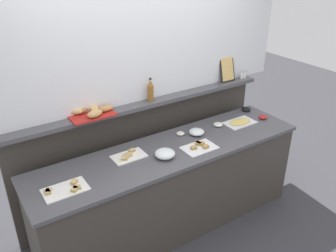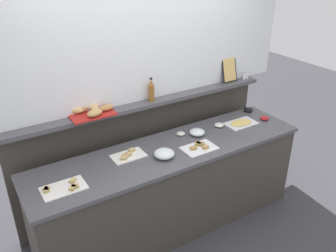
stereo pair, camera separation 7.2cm
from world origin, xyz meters
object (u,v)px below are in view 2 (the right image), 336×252
at_px(glass_bowl_large, 164,154).
at_px(salt_shaker, 244,76).
at_px(condiment_bowl_red, 248,110).
at_px(vinegar_bottle_amber, 151,91).
at_px(bread_basket, 91,111).
at_px(sandwich_platter_front, 128,155).
at_px(condiment_bowl_dark, 264,118).
at_px(sandwich_platter_side, 63,188).
at_px(framed_picture, 229,69).
at_px(pepper_shaker, 247,75).
at_px(cold_cuts_platter, 241,123).
at_px(glass_bowl_medium, 197,132).
at_px(sandwich_platter_rear, 199,147).
at_px(condiment_bowl_teal, 181,134).
at_px(condiment_bowl_cream, 219,125).

distance_m(glass_bowl_large, salt_shaker, 1.53).
bearing_deg(glass_bowl_large, condiment_bowl_red, 14.55).
xyz_separation_m(vinegar_bottle_amber, bread_basket, (-0.63, 0.01, -0.07)).
distance_m(sandwich_platter_front, condiment_bowl_dark, 1.61).
bearing_deg(bread_basket, glass_bowl_large, -50.51).
xyz_separation_m(sandwich_platter_front, salt_shaker, (1.67, 0.35, 0.35)).
bearing_deg(sandwich_platter_side, condiment_bowl_red, 8.47).
bearing_deg(salt_shaker, framed_picture, 169.30).
bearing_deg(sandwich_platter_front, pepper_shaker, 11.47).
height_order(sandwich_platter_side, cold_cuts_platter, sandwich_platter_side).
bearing_deg(framed_picture, vinegar_bottle_amber, -178.08).
bearing_deg(vinegar_bottle_amber, sandwich_platter_front, -141.82).
bearing_deg(condiment_bowl_red, vinegar_bottle_amber, 170.84).
relative_size(glass_bowl_medium, condiment_bowl_red, 1.41).
relative_size(cold_cuts_platter, condiment_bowl_dark, 3.58).
distance_m(sandwich_platter_rear, pepper_shaker, 1.28).
bearing_deg(sandwich_platter_side, condiment_bowl_teal, 11.59).
relative_size(condiment_bowl_red, framed_picture, 0.37).
distance_m(condiment_bowl_teal, bread_basket, 0.92).
xyz_separation_m(condiment_bowl_teal, bread_basket, (-0.81, 0.27, 0.34)).
distance_m(sandwich_platter_rear, condiment_bowl_cream, 0.51).
bearing_deg(condiment_bowl_red, salt_shaker, 69.93).
bearing_deg(salt_shaker, sandwich_platter_rear, -151.43).
bearing_deg(pepper_shaker, sandwich_platter_rear, -152.41).
distance_m(condiment_bowl_cream, framed_picture, 0.69).
bearing_deg(salt_shaker, bread_basket, 179.53).
relative_size(sandwich_platter_side, glass_bowl_large, 1.86).
relative_size(condiment_bowl_teal, pepper_shaker, 0.96).
relative_size(condiment_bowl_red, salt_shaker, 1.24).
xyz_separation_m(sandwich_platter_rear, pepper_shaker, (1.09, 0.57, 0.35)).
bearing_deg(condiment_bowl_teal, cold_cuts_platter, -10.93).
distance_m(condiment_bowl_teal, salt_shaker, 1.13).
height_order(sandwich_platter_side, pepper_shaker, pepper_shaker).
bearing_deg(condiment_bowl_red, framed_picture, 121.78).
distance_m(cold_cuts_platter, glass_bowl_medium, 0.55).
bearing_deg(condiment_bowl_cream, glass_bowl_large, -164.90).
xyz_separation_m(condiment_bowl_red, condiment_bowl_dark, (0.00, -0.25, -0.00)).
xyz_separation_m(condiment_bowl_dark, salt_shaker, (0.07, 0.44, 0.35)).
relative_size(sandwich_platter_rear, glass_bowl_medium, 2.10).
height_order(condiment_bowl_red, condiment_bowl_cream, condiment_bowl_red).
distance_m(condiment_bowl_cream, vinegar_bottle_amber, 0.81).
xyz_separation_m(cold_cuts_platter, condiment_bowl_teal, (-0.68, 0.13, 0.01)).
height_order(sandwich_platter_side, condiment_bowl_red, condiment_bowl_red).
bearing_deg(pepper_shaker, condiment_bowl_teal, -166.72).
xyz_separation_m(condiment_bowl_cream, pepper_shaker, (0.64, 0.31, 0.35)).
bearing_deg(sandwich_platter_rear, condiment_bowl_red, 21.55).
height_order(sandwich_platter_side, glass_bowl_large, glass_bowl_large).
relative_size(glass_bowl_large, glass_bowl_medium, 1.21).
xyz_separation_m(sandwich_platter_rear, condiment_bowl_teal, (0.00, 0.31, 0.00)).
xyz_separation_m(pepper_shaker, framed_picture, (-0.25, 0.04, 0.10)).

